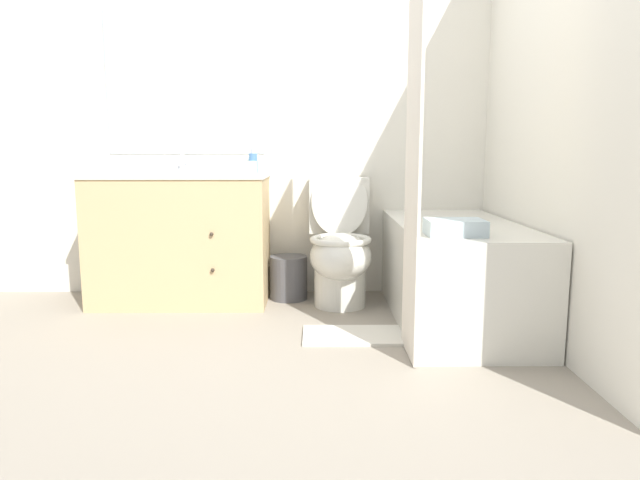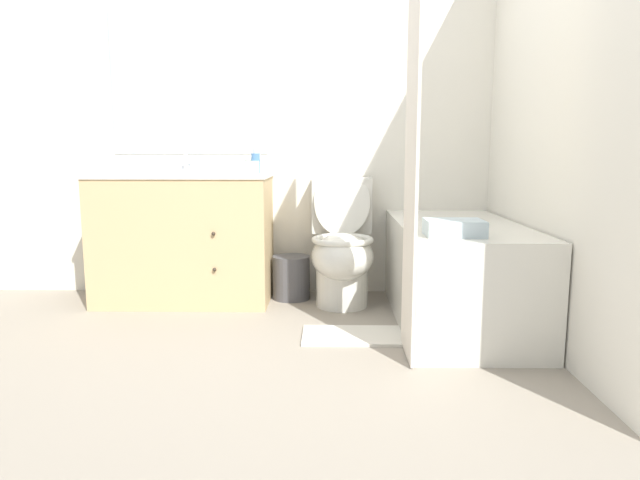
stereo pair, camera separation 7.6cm
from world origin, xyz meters
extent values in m
plane|color=gray|center=(0.00, 0.00, 0.00)|extent=(14.00, 14.00, 0.00)
cube|color=white|center=(0.00, 1.64, 1.25)|extent=(8.00, 0.05, 2.50)
cube|color=#B2BCC6|center=(-0.74, 1.61, 1.43)|extent=(1.06, 0.01, 0.93)
cube|color=white|center=(1.33, 0.81, 1.25)|extent=(0.05, 2.62, 2.50)
cube|color=tan|center=(-0.74, 1.35, 0.41)|extent=(1.11, 0.54, 0.82)
cube|color=white|center=(-0.74, 1.35, 0.83)|extent=(1.13, 0.56, 0.03)
cylinder|color=silver|center=(-0.74, 1.35, 0.79)|extent=(0.33, 0.33, 0.10)
sphere|color=#382D23|center=(-0.49, 1.06, 0.49)|extent=(0.02, 0.02, 0.02)
sphere|color=#382D23|center=(-0.49, 1.06, 0.27)|extent=(0.02, 0.02, 0.02)
cylinder|color=silver|center=(-0.74, 1.55, 0.87)|extent=(0.04, 0.04, 0.04)
cylinder|color=silver|center=(-0.74, 1.51, 0.93)|extent=(0.02, 0.11, 0.09)
cylinder|color=silver|center=(-0.79, 1.55, 0.87)|extent=(0.03, 0.03, 0.04)
cylinder|color=silver|center=(-0.68, 1.55, 0.87)|extent=(0.03, 0.03, 0.04)
cylinder|color=silver|center=(0.30, 1.24, 0.12)|extent=(0.33, 0.33, 0.24)
ellipsoid|color=silver|center=(0.30, 1.18, 0.33)|extent=(0.39, 0.48, 0.29)
torus|color=silver|center=(0.30, 1.18, 0.44)|extent=(0.39, 0.39, 0.04)
cube|color=silver|center=(0.30, 1.51, 0.62)|extent=(0.40, 0.18, 0.37)
ellipsoid|color=silver|center=(0.30, 1.40, 0.66)|extent=(0.37, 0.14, 0.45)
cube|color=silver|center=(0.95, 0.90, 0.29)|extent=(0.68, 1.43, 0.58)
cube|color=#A5A7A2|center=(0.95, 0.90, 0.57)|extent=(0.56, 1.31, 0.01)
cube|color=silver|center=(0.60, 0.35, 1.01)|extent=(0.01, 0.37, 2.01)
cylinder|color=#4C4C51|center=(-0.04, 1.42, 0.15)|extent=(0.25, 0.25, 0.29)
cube|color=silver|center=(-0.30, 1.31, 0.89)|extent=(0.15, 0.11, 0.08)
ellipsoid|color=white|center=(-0.30, 1.31, 0.94)|extent=(0.07, 0.03, 0.03)
cylinder|color=#4C7AB2|center=(-0.25, 1.30, 0.91)|extent=(0.05, 0.05, 0.12)
cylinder|color=silver|center=(-0.25, 1.30, 0.99)|extent=(0.03, 0.03, 0.03)
cube|color=silver|center=(-1.14, 1.22, 0.89)|extent=(0.25, 0.13, 0.08)
cube|color=silver|center=(0.82, 0.42, 0.62)|extent=(0.28, 0.21, 0.08)
cube|color=silver|center=(0.34, 0.62, 0.01)|extent=(0.54, 0.32, 0.02)
camera|label=1|loc=(0.14, -2.32, 0.99)|focal=32.00mm
camera|label=2|loc=(0.22, -2.32, 0.99)|focal=32.00mm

